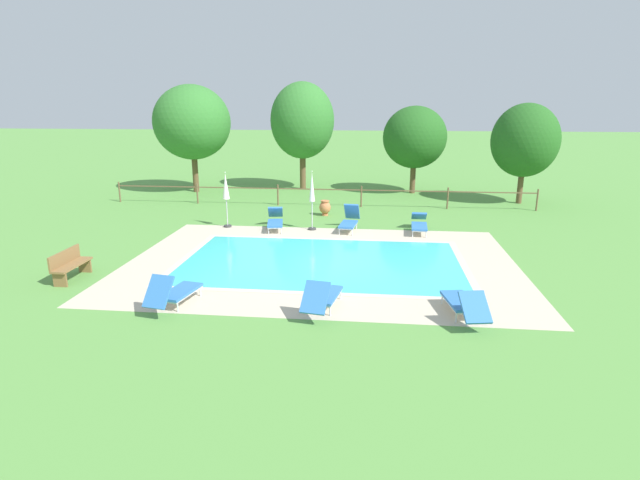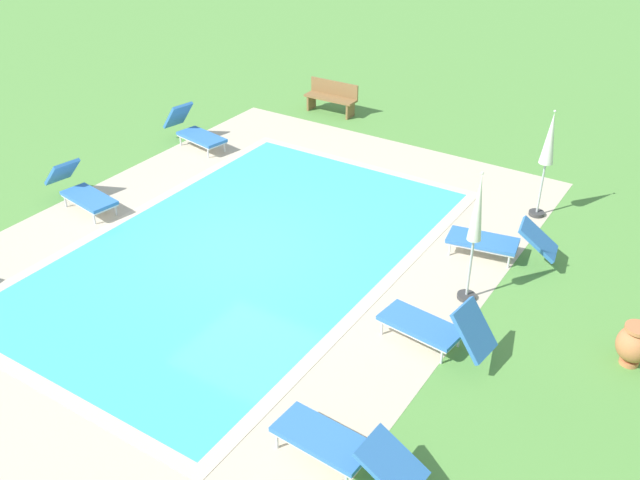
# 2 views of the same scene
# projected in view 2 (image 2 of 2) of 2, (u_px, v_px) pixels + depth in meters

# --- Properties ---
(ground_plane) EXTENTS (160.00, 160.00, 0.00)m
(ground_plane) POSITION_uv_depth(u_px,v_px,m) (244.00, 250.00, 13.56)
(ground_plane) COLOR #599342
(pool_deck_paving) EXTENTS (12.54, 9.08, 0.01)m
(pool_deck_paving) POSITION_uv_depth(u_px,v_px,m) (244.00, 250.00, 13.56)
(pool_deck_paving) COLOR beige
(pool_deck_paving) RESTS_ON ground
(swimming_pool_water) EXTENTS (8.91, 5.45, 0.01)m
(swimming_pool_water) POSITION_uv_depth(u_px,v_px,m) (244.00, 250.00, 13.56)
(swimming_pool_water) COLOR #42CCD6
(swimming_pool_water) RESTS_ON ground
(pool_coping_rim) EXTENTS (9.39, 5.93, 0.01)m
(pool_coping_rim) POSITION_uv_depth(u_px,v_px,m) (244.00, 250.00, 13.55)
(pool_coping_rim) COLOR beige
(pool_coping_rim) RESTS_ON ground
(sun_lounger_north_near_steps) EXTENTS (0.94, 2.06, 0.85)m
(sun_lounger_north_near_steps) POSITION_uv_depth(u_px,v_px,m) (498.00, 241.00, 13.13)
(sun_lounger_north_near_steps) COLOR #3370BC
(sun_lounger_north_near_steps) RESTS_ON ground
(sun_lounger_north_mid) EXTENTS (0.91, 2.00, 0.93)m
(sun_lounger_north_mid) POSITION_uv_depth(u_px,v_px,m) (81.00, 191.00, 14.86)
(sun_lounger_north_mid) COLOR #3370BC
(sun_lounger_north_mid) RESTS_ON ground
(sun_lounger_north_far) EXTENTS (0.81, 1.89, 1.01)m
(sun_lounger_north_far) POSITION_uv_depth(u_px,v_px,m) (436.00, 327.00, 10.87)
(sun_lounger_north_far) COLOR #3370BC
(sun_lounger_north_far) RESTS_ON ground
(sun_lounger_north_end) EXTENTS (0.94, 1.93, 0.99)m
(sun_lounger_north_end) POSITION_uv_depth(u_px,v_px,m) (195.00, 131.00, 17.65)
(sun_lounger_north_end) COLOR #3370BC
(sun_lounger_north_end) RESTS_ON ground
(sun_lounger_south_mid) EXTENTS (0.72, 2.09, 0.73)m
(sun_lounger_south_mid) POSITION_uv_depth(u_px,v_px,m) (342.00, 446.00, 8.88)
(sun_lounger_south_mid) COLOR #3370BC
(sun_lounger_south_mid) RESTS_ON ground
(patio_umbrella_closed_row_west) EXTENTS (0.32, 0.32, 2.31)m
(patio_umbrella_closed_row_west) POSITION_uv_depth(u_px,v_px,m) (549.00, 146.00, 13.94)
(patio_umbrella_closed_row_west) COLOR #383838
(patio_umbrella_closed_row_west) RESTS_ON ground
(patio_umbrella_closed_row_mid_west) EXTENTS (0.32, 0.32, 2.42)m
(patio_umbrella_closed_row_mid_west) POSITION_uv_depth(u_px,v_px,m) (476.00, 220.00, 11.40)
(patio_umbrella_closed_row_mid_west) COLOR #383838
(patio_umbrella_closed_row_mid_west) RESTS_ON ground
(wooden_bench_lawn_side) EXTENTS (0.46, 1.50, 0.87)m
(wooden_bench_lawn_side) POSITION_uv_depth(u_px,v_px,m) (332.00, 96.00, 19.61)
(wooden_bench_lawn_side) COLOR olive
(wooden_bench_lawn_side) RESTS_ON ground
(terracotta_urn_near_fence) EXTENTS (0.52, 0.52, 0.70)m
(terracotta_urn_near_fence) POSITION_uv_depth(u_px,v_px,m) (634.00, 344.00, 10.56)
(terracotta_urn_near_fence) COLOR #C67547
(terracotta_urn_near_fence) RESTS_ON ground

